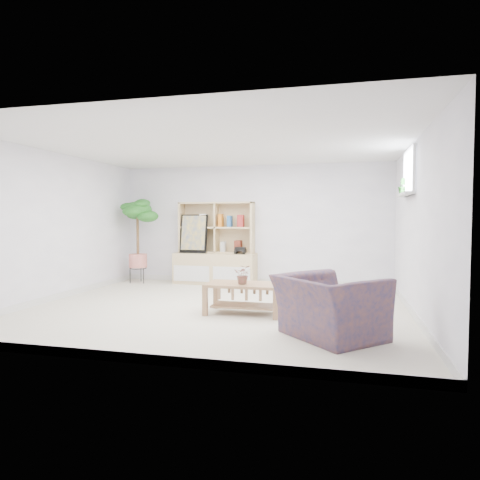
% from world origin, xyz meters
% --- Properties ---
extents(floor, '(5.50, 5.00, 0.01)m').
position_xyz_m(floor, '(0.00, 0.00, 0.00)').
color(floor, beige).
rests_on(floor, ground).
extents(ceiling, '(5.50, 5.00, 0.01)m').
position_xyz_m(ceiling, '(0.00, 0.00, 2.40)').
color(ceiling, silver).
rests_on(ceiling, walls).
extents(walls, '(5.51, 5.01, 2.40)m').
position_xyz_m(walls, '(0.00, 0.00, 1.20)').
color(walls, silver).
rests_on(walls, floor).
extents(baseboard, '(5.50, 5.00, 0.10)m').
position_xyz_m(baseboard, '(0.00, 0.00, 0.05)').
color(baseboard, silver).
rests_on(baseboard, floor).
extents(window, '(0.10, 0.98, 0.68)m').
position_xyz_m(window, '(2.73, 0.60, 2.00)').
color(window, silver).
rests_on(window, walls).
extents(window_sill, '(0.14, 1.00, 0.04)m').
position_xyz_m(window_sill, '(2.67, 0.60, 1.68)').
color(window_sill, silver).
rests_on(window_sill, walls).
extents(storage_unit, '(1.66, 0.56, 1.66)m').
position_xyz_m(storage_unit, '(-0.73, 2.24, 0.83)').
color(storage_unit, tan).
rests_on(storage_unit, floor).
extents(poster, '(0.57, 0.14, 0.79)m').
position_xyz_m(poster, '(-1.16, 2.18, 1.02)').
color(poster, yellow).
rests_on(poster, storage_unit).
extents(toy_truck, '(0.30, 0.21, 0.16)m').
position_xyz_m(toy_truck, '(-0.18, 2.16, 0.70)').
color(toy_truck, black).
rests_on(toy_truck, storage_unit).
extents(coffee_table, '(1.05, 0.57, 0.43)m').
position_xyz_m(coffee_table, '(0.47, -0.27, 0.21)').
color(coffee_table, '#936148').
rests_on(coffee_table, floor).
extents(table_plant, '(0.26, 0.23, 0.27)m').
position_xyz_m(table_plant, '(0.47, -0.34, 0.56)').
color(table_plant, '#2C7234').
rests_on(table_plant, coffee_table).
extents(floor_tree, '(0.84, 0.84, 1.74)m').
position_xyz_m(floor_tree, '(-2.30, 1.97, 0.87)').
color(floor_tree, '#164512').
rests_on(floor_tree, floor).
extents(armchair, '(1.41, 1.42, 0.79)m').
position_xyz_m(armchair, '(1.67, -1.21, 0.40)').
color(armchair, navy).
rests_on(armchair, floor).
extents(sill_plant, '(0.16, 0.14, 0.24)m').
position_xyz_m(sill_plant, '(2.67, 0.87, 1.82)').
color(sill_plant, '#164512').
rests_on(sill_plant, window_sill).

